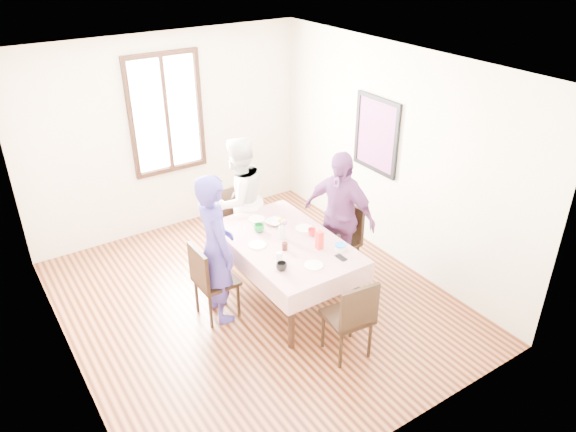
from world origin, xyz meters
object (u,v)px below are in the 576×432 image
object	(u,v)px
person_right	(338,216)
chair_left	(216,280)
chair_right	(339,242)
person_far	(238,200)
person_left	(216,249)
dining_table	(286,270)
chair_near	(347,316)
chair_far	(238,224)

from	to	relation	value
person_right	chair_left	bearing A→B (deg)	-112.99
chair_right	person_far	size ratio (longest dim) A/B	0.56
person_left	person_far	xyz separation A→B (m)	(0.78, 0.94, -0.03)
chair_right	person_far	bearing A→B (deg)	35.14
dining_table	chair_near	xyz separation A→B (m)	(0.00, -1.11, 0.08)
chair_far	person_left	distance (m)	1.30
chair_right	person_left	xyz separation A→B (m)	(-1.59, 0.10, 0.40)
dining_table	chair_far	distance (m)	1.12
chair_left	person_left	world-z (taller)	person_left
chair_near	person_left	world-z (taller)	person_left
chair_left	person_right	size ratio (longest dim) A/B	0.56
chair_left	chair_near	bearing A→B (deg)	31.61
person_far	chair_right	bearing A→B (deg)	115.07
chair_right	person_far	world-z (taller)	person_far
dining_table	person_right	distance (m)	0.90
dining_table	person_left	distance (m)	0.93
chair_left	chair_right	xyz separation A→B (m)	(1.61, -0.10, 0.00)
chair_left	chair_near	world-z (taller)	same
person_left	chair_left	bearing A→B (deg)	94.00
chair_left	person_far	size ratio (longest dim) A/B	0.56
person_left	person_right	bearing A→B (deg)	-89.70
person_left	person_far	distance (m)	1.22
person_right	chair_right	bearing A→B (deg)	70.66
chair_left	person_left	xyz separation A→B (m)	(0.02, 0.00, 0.40)
dining_table	chair_far	bearing A→B (deg)	90.00
chair_right	chair_near	world-z (taller)	same
dining_table	person_far	xyz separation A→B (m)	(0.00, 1.09, 0.44)
dining_table	chair_near	size ratio (longest dim) A/B	1.78
chair_far	person_left	xyz separation A→B (m)	(-0.78, -0.96, 0.40)
person_left	person_far	size ratio (longest dim) A/B	1.04
chair_near	chair_right	bearing A→B (deg)	61.65
dining_table	person_far	distance (m)	1.18
chair_left	chair_far	xyz separation A→B (m)	(0.80, 0.96, 0.00)
person_left	person_right	distance (m)	1.57
chair_near	dining_table	bearing A→B (deg)	96.28
chair_left	person_right	distance (m)	1.63
dining_table	person_left	bearing A→B (deg)	169.02
chair_right	chair_near	bearing A→B (deg)	142.87
chair_far	person_far	bearing A→B (deg)	84.19
chair_left	chair_near	distance (m)	1.50
dining_table	person_left	world-z (taller)	person_left
chair_left	chair_far	size ratio (longest dim) A/B	1.00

